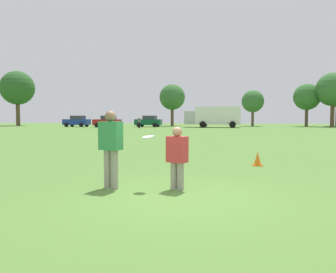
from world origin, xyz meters
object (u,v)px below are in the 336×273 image
Objects in this scene: frisbee at (148,137)px; box_truck at (214,116)px; player_defender at (177,155)px; parked_car_mid_left at (107,121)px; parked_car_center at (149,121)px; traffic_cone at (258,159)px; player_thrower at (111,145)px; bystander_sideline_watcher at (139,122)px; parked_car_near_left at (77,121)px.

box_truck reaches higher than frisbee.
parked_car_mid_left reaches higher than player_defender.
parked_car_center is at bearing 20.22° from parked_car_mid_left.
box_truck is (16.51, 1.27, 0.83)m from parked_car_mid_left.
player_defender is 0.17× the size of box_truck.
traffic_cone is (3.01, 4.16, -0.98)m from frisbee.
player_thrower is 5.76m from traffic_cone.
parked_car_mid_left is 6.39m from bystander_sideline_watcher.
parked_car_mid_left is at bearing 152.94° from bystander_sideline_watcher.
player_defender is 5.25× the size of frisbee.
player_thrower is 41.45m from bystander_sideline_watcher.
parked_car_near_left reaches higher than frisbee.
traffic_cone is at bearing -88.38° from box_truck.
frisbee is (-0.67, -0.03, 0.40)m from player_defender.
box_truck is (1.86, 44.82, 0.55)m from frisbee.
parked_car_center is (-8.53, 45.80, -0.28)m from frisbee.
parked_car_center is at bearing 105.50° from traffic_cone.
parked_car_center is (-11.54, 41.64, 0.69)m from traffic_cone.
traffic_cone is 38.39m from bystander_sideline_watcher.
parked_car_center is 10.47m from box_truck.
traffic_cone is at bearing -65.84° from parked_car_mid_left.
parked_car_mid_left is at bearing 109.40° from player_defender.
parked_car_center reaches higher than frisbee.
player_thrower is 3.76× the size of traffic_cone.
parked_car_near_left reaches higher than traffic_cone.
parked_car_center is at bearing 174.60° from box_truck.
player_defender is at bearing -78.63° from parked_car_center.
parked_car_mid_left is at bearing 114.16° from traffic_cone.
frisbee is 0.06× the size of parked_car_near_left.
parked_car_center is at bearing 100.55° from frisbee.
parked_car_near_left reaches higher than player_thrower.
parked_car_mid_left is 1.00× the size of parked_car_center.
parked_car_near_left is 22.17m from box_truck.
parked_car_near_left is at bearing 114.92° from player_defender.
box_truck is at bearing 87.63° from frisbee.
box_truck is at bearing 21.13° from bystander_sideline_watcher.
parked_car_near_left is at bearing -176.84° from parked_car_center.
parked_car_center is at bearing 85.29° from bystander_sideline_watcher.
player_defender is at bearing -76.66° from bystander_sideline_watcher.
player_defender is 46.13m from parked_car_mid_left.
player_defender is at bearing 2.75° from frisbee.
parked_car_mid_left is at bearing 108.60° from frisbee.
parked_car_near_left and parked_car_mid_left have the same top height.
parked_car_mid_left is at bearing -175.60° from box_truck.
frisbee is at bearing -65.80° from parked_car_near_left.
parked_car_near_left is 1.00× the size of parked_car_mid_left.
box_truck is at bearing -5.40° from parked_car_center.
traffic_cone is (2.34, 4.13, -0.57)m from player_defender.
bystander_sideline_watcher is (-9.63, 40.60, 0.10)m from player_defender.
frisbee is at bearing -71.40° from parked_car_mid_left.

